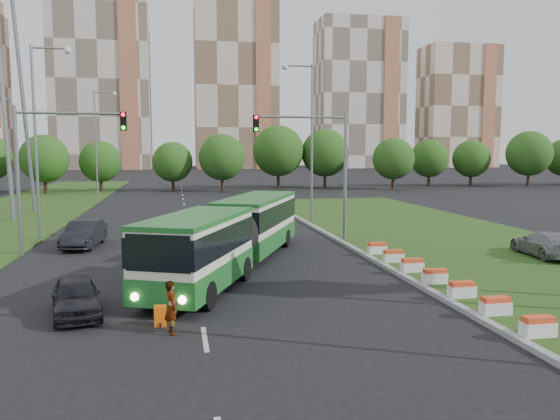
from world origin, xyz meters
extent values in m
plane|color=black|center=(0.00, 0.00, 0.00)|extent=(360.00, 360.00, 0.00)
cube|color=#224313|center=(13.00, 8.00, 0.07)|extent=(14.00, 60.00, 0.15)
cube|color=gray|center=(6.05, 8.00, 0.09)|extent=(0.30, 60.00, 0.18)
cylinder|color=gray|center=(6.40, 10.00, 4.00)|extent=(0.20, 0.20, 8.00)
cylinder|color=gray|center=(3.65, 10.00, 7.60)|extent=(5.50, 0.14, 0.14)
cube|color=black|center=(0.90, 10.00, 7.20)|extent=(0.32, 0.32, 1.00)
cylinder|color=gray|center=(-12.00, 9.00, 4.00)|extent=(0.20, 0.20, 8.00)
cylinder|color=gray|center=(-9.25, 9.00, 7.60)|extent=(5.50, 0.14, 0.14)
cube|color=black|center=(-6.50, 9.00, 7.20)|extent=(0.32, 0.32, 1.00)
cube|color=beige|center=(-25.00, 150.00, 26.00)|extent=(28.00, 15.00, 52.00)
cube|color=beige|center=(15.00, 150.00, 25.00)|extent=(25.00, 15.00, 50.00)
cube|color=beige|center=(55.00, 150.00, 23.50)|extent=(27.00, 15.00, 47.00)
cube|color=beige|center=(90.00, 150.00, 20.00)|extent=(24.00, 14.00, 40.00)
cube|color=silver|center=(-1.39, -1.09, 1.75)|extent=(2.50, 6.89, 2.70)
cube|color=silver|center=(-1.39, 7.75, 1.75)|extent=(2.50, 8.39, 2.70)
cylinder|color=black|center=(-1.39, 2.96, 1.70)|extent=(2.50, 1.25, 2.50)
cube|color=#1C6325|center=(-1.39, -1.09, 0.85)|extent=(2.58, 6.94, 0.95)
cube|color=#1C6325|center=(-1.39, 7.75, 0.85)|extent=(2.58, 8.44, 0.95)
cube|color=black|center=(-1.39, -1.09, 2.20)|extent=(2.58, 6.94, 1.05)
cube|color=black|center=(-1.39, 7.75, 2.20)|extent=(2.58, 8.44, 1.05)
imported|color=black|center=(-7.21, -2.72, 0.65)|extent=(2.31, 4.07, 1.31)
imported|color=black|center=(-9.11, 11.12, 0.77)|extent=(2.16, 4.83, 1.54)
imported|color=gray|center=(14.99, 2.89, 0.81)|extent=(2.30, 4.72, 1.32)
imported|color=gray|center=(-3.97, -5.33, 0.84)|extent=(0.55, 0.70, 1.68)
cube|color=#FE620D|center=(-4.34, -4.46, 0.33)|extent=(0.38, 0.33, 0.66)
cylinder|color=black|center=(-4.34, -4.62, 0.08)|extent=(0.04, 0.15, 0.15)
camera|label=1|loc=(-3.75, -21.96, 5.63)|focal=35.00mm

